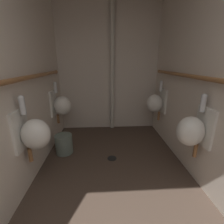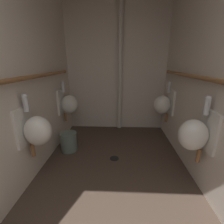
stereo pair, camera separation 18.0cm
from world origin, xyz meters
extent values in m
cube|color=#47382D|center=(0.00, 1.78, -0.04)|extent=(2.15, 3.68, 0.08)
cube|color=beige|center=(-1.05, 1.78, 1.35)|extent=(0.06, 3.68, 2.71)
cube|color=beige|center=(1.05, 1.78, 1.35)|extent=(0.06, 3.68, 2.71)
cube|color=beige|center=(0.00, 3.59, 1.35)|extent=(2.15, 0.06, 2.71)
ellipsoid|color=silver|center=(-0.85, 1.82, 0.68)|extent=(0.30, 0.26, 0.34)
cube|color=silver|center=(-1.00, 1.82, 0.73)|extent=(0.03, 0.30, 0.44)
cylinder|color=silver|center=(-0.94, 1.82, 0.99)|extent=(0.06, 0.06, 0.16)
sphere|color=silver|center=(-0.94, 1.82, 1.07)|extent=(0.06, 0.06, 0.06)
cylinder|color=#936038|center=(-0.95, 1.82, 0.43)|extent=(0.04, 0.04, 0.16)
ellipsoid|color=silver|center=(-0.85, 2.98, 0.68)|extent=(0.30, 0.26, 0.34)
cube|color=silver|center=(-1.00, 2.98, 0.73)|extent=(0.03, 0.30, 0.44)
cylinder|color=silver|center=(-0.94, 2.98, 0.99)|extent=(0.06, 0.06, 0.16)
sphere|color=silver|center=(-0.94, 2.98, 1.07)|extent=(0.06, 0.06, 0.06)
cylinder|color=#936038|center=(-0.95, 2.98, 0.43)|extent=(0.04, 0.04, 0.16)
ellipsoid|color=silver|center=(0.85, 1.79, 0.68)|extent=(0.30, 0.26, 0.34)
cube|color=silver|center=(1.00, 1.79, 0.73)|extent=(0.03, 0.30, 0.44)
cylinder|color=silver|center=(0.94, 1.79, 0.99)|extent=(0.06, 0.06, 0.16)
sphere|color=silver|center=(0.94, 1.79, 1.07)|extent=(0.06, 0.06, 0.06)
cylinder|color=#936038|center=(0.95, 1.79, 0.43)|extent=(0.04, 0.04, 0.16)
ellipsoid|color=silver|center=(0.85, 3.03, 0.68)|extent=(0.30, 0.26, 0.34)
cube|color=silver|center=(1.00, 3.03, 0.73)|extent=(0.03, 0.30, 0.44)
cylinder|color=silver|center=(0.94, 3.03, 0.99)|extent=(0.06, 0.06, 0.16)
sphere|color=silver|center=(0.94, 3.03, 1.07)|extent=(0.06, 0.06, 0.06)
cylinder|color=#936038|center=(0.95, 3.03, 0.43)|extent=(0.04, 0.04, 0.16)
cylinder|color=#936038|center=(-0.96, 1.75, 1.25)|extent=(0.05, 2.86, 0.05)
sphere|color=#936038|center=(-0.96, 3.18, 1.25)|extent=(0.06, 0.06, 0.06)
cylinder|color=#936038|center=(0.96, 1.81, 1.25)|extent=(0.05, 2.85, 0.05)
sphere|color=#936038|center=(0.96, 3.23, 1.25)|extent=(0.06, 0.06, 0.06)
cylinder|color=beige|center=(0.07, 3.48, 1.35)|extent=(0.08, 0.08, 2.66)
cylinder|color=black|center=(0.00, 2.32, 0.00)|extent=(0.14, 0.14, 0.01)
cylinder|color=slate|center=(-0.76, 2.53, 0.16)|extent=(0.27, 0.27, 0.31)
camera|label=1|loc=(-0.12, 0.26, 1.41)|focal=24.94mm
camera|label=2|loc=(0.06, 0.26, 1.41)|focal=24.94mm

